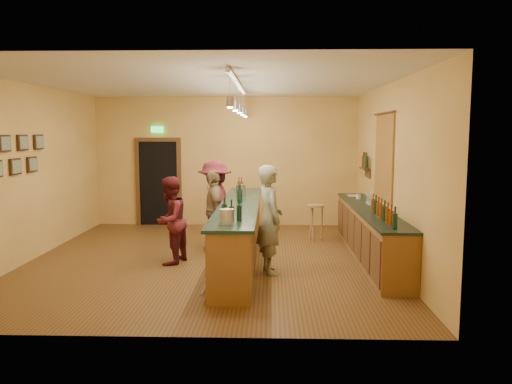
{
  "coord_description": "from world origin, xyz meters",
  "views": [
    {
      "loc": [
        1.13,
        -8.94,
        2.33
      ],
      "look_at": [
        0.86,
        0.2,
        1.23
      ],
      "focal_mm": 35.0,
      "sensor_mm": 36.0,
      "label": 1
    }
  ],
  "objects_px": {
    "tasting_bar": "(240,227)",
    "bartender": "(270,219)",
    "customer_c": "(215,205)",
    "customer_a": "(170,220)",
    "back_counter": "(370,233)",
    "customer_b": "(214,211)",
    "bar_stool": "(315,211)"
  },
  "relations": [
    {
      "from": "bartender",
      "to": "bar_stool",
      "type": "distance_m",
      "value": 2.69
    },
    {
      "from": "customer_a",
      "to": "customer_b",
      "type": "distance_m",
      "value": 1.17
    },
    {
      "from": "customer_a",
      "to": "customer_c",
      "type": "bearing_deg",
      "value": 166.85
    },
    {
      "from": "bar_stool",
      "to": "back_counter",
      "type": "bearing_deg",
      "value": -59.64
    },
    {
      "from": "customer_a",
      "to": "bartender",
      "type": "bearing_deg",
      "value": 89.75
    },
    {
      "from": "bartender",
      "to": "customer_b",
      "type": "height_order",
      "value": "bartender"
    },
    {
      "from": "back_counter",
      "to": "tasting_bar",
      "type": "height_order",
      "value": "tasting_bar"
    },
    {
      "from": "customer_b",
      "to": "bar_stool",
      "type": "relative_size",
      "value": 2.04
    },
    {
      "from": "back_counter",
      "to": "customer_b",
      "type": "height_order",
      "value": "customer_b"
    },
    {
      "from": "tasting_bar",
      "to": "customer_b",
      "type": "bearing_deg",
      "value": 129.42
    },
    {
      "from": "customer_c",
      "to": "bar_stool",
      "type": "distance_m",
      "value": 2.23
    },
    {
      "from": "customer_a",
      "to": "back_counter",
      "type": "bearing_deg",
      "value": 113.63
    },
    {
      "from": "customer_b",
      "to": "back_counter",
      "type": "bearing_deg",
      "value": 66.57
    },
    {
      "from": "tasting_bar",
      "to": "customer_c",
      "type": "bearing_deg",
      "value": 121.24
    },
    {
      "from": "customer_b",
      "to": "customer_c",
      "type": "distance_m",
      "value": 0.25
    },
    {
      "from": "tasting_bar",
      "to": "bartender",
      "type": "bearing_deg",
      "value": -55.86
    },
    {
      "from": "tasting_bar",
      "to": "bar_stool",
      "type": "xyz_separation_m",
      "value": [
        1.53,
        1.68,
        0.04
      ]
    },
    {
      "from": "bartender",
      "to": "customer_c",
      "type": "relative_size",
      "value": 1.01
    },
    {
      "from": "back_counter",
      "to": "bar_stool",
      "type": "height_order",
      "value": "back_counter"
    },
    {
      "from": "tasting_bar",
      "to": "bartender",
      "type": "xyz_separation_m",
      "value": [
        0.55,
        -0.81,
        0.29
      ]
    },
    {
      "from": "bar_stool",
      "to": "customer_b",
      "type": "bearing_deg",
      "value": -153.88
    },
    {
      "from": "bartender",
      "to": "customer_c",
      "type": "distance_m",
      "value": 2.04
    },
    {
      "from": "customer_b",
      "to": "customer_c",
      "type": "relative_size",
      "value": 0.9
    },
    {
      "from": "customer_c",
      "to": "back_counter",
      "type": "bearing_deg",
      "value": 65.7
    },
    {
      "from": "customer_b",
      "to": "bar_stool",
      "type": "distance_m",
      "value": 2.31
    },
    {
      "from": "back_counter",
      "to": "customer_c",
      "type": "height_order",
      "value": "customer_c"
    },
    {
      "from": "customer_a",
      "to": "customer_c",
      "type": "xyz_separation_m",
      "value": [
        0.67,
        1.19,
        0.11
      ]
    },
    {
      "from": "bartender",
      "to": "bar_stool",
      "type": "relative_size",
      "value": 2.29
    },
    {
      "from": "tasting_bar",
      "to": "bartender",
      "type": "distance_m",
      "value": 1.03
    },
    {
      "from": "back_counter",
      "to": "bar_stool",
      "type": "relative_size",
      "value": 5.78
    },
    {
      "from": "tasting_bar",
      "to": "customer_c",
      "type": "height_order",
      "value": "customer_c"
    },
    {
      "from": "bartender",
      "to": "customer_c",
      "type": "bearing_deg",
      "value": 17.58
    }
  ]
}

